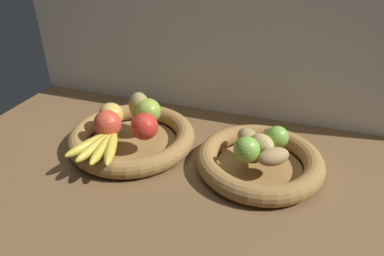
# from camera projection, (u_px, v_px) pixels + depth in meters

# --- Properties ---
(ground_plane) EXTENTS (1.40, 0.90, 0.03)m
(ground_plane) POSITION_uv_depth(u_px,v_px,m) (195.00, 161.00, 0.98)
(ground_plane) COLOR brown
(back_wall) EXTENTS (1.40, 0.03, 0.55)m
(back_wall) POSITION_uv_depth(u_px,v_px,m) (226.00, 30.00, 1.08)
(back_wall) COLOR silver
(back_wall) RESTS_ON ground_plane
(fruit_bowl_left) EXTENTS (0.36, 0.36, 0.05)m
(fruit_bowl_left) POSITION_uv_depth(u_px,v_px,m) (132.00, 138.00, 1.01)
(fruit_bowl_left) COLOR olive
(fruit_bowl_left) RESTS_ON ground_plane
(fruit_bowl_right) EXTENTS (0.33, 0.33, 0.05)m
(fruit_bowl_right) POSITION_uv_depth(u_px,v_px,m) (259.00, 162.00, 0.91)
(fruit_bowl_right) COLOR olive
(fruit_bowl_right) RESTS_ON ground_plane
(apple_golden_left) EXTENTS (0.07, 0.07, 0.07)m
(apple_golden_left) POSITION_uv_depth(u_px,v_px,m) (111.00, 115.00, 1.00)
(apple_golden_left) COLOR gold
(apple_golden_left) RESTS_ON fruit_bowl_left
(apple_green_back) EXTENTS (0.07, 0.07, 0.07)m
(apple_green_back) POSITION_uv_depth(u_px,v_px,m) (148.00, 111.00, 1.02)
(apple_green_back) COLOR #8CAD3D
(apple_green_back) RESTS_ON fruit_bowl_left
(apple_red_right) EXTENTS (0.07, 0.07, 0.07)m
(apple_red_right) POSITION_uv_depth(u_px,v_px,m) (144.00, 127.00, 0.94)
(apple_red_right) COLOR red
(apple_red_right) RESTS_ON fruit_bowl_left
(apple_red_front) EXTENTS (0.08, 0.08, 0.08)m
(apple_red_front) POSITION_uv_depth(u_px,v_px,m) (107.00, 124.00, 0.95)
(apple_red_front) COLOR #CC422D
(apple_red_front) RESTS_ON fruit_bowl_left
(pear_brown) EXTENTS (0.09, 0.09, 0.08)m
(pear_brown) POSITION_uv_depth(u_px,v_px,m) (139.00, 106.00, 1.04)
(pear_brown) COLOR olive
(pear_brown) RESTS_ON fruit_bowl_left
(banana_bunch_front) EXTENTS (0.14, 0.17, 0.03)m
(banana_bunch_front) POSITION_uv_depth(u_px,v_px,m) (101.00, 146.00, 0.90)
(banana_bunch_front) COLOR gold
(banana_bunch_front) RESTS_ON fruit_bowl_left
(potato_oblong) EXTENTS (0.08, 0.09, 0.04)m
(potato_oblong) POSITION_uv_depth(u_px,v_px,m) (248.00, 137.00, 0.92)
(potato_oblong) COLOR #A38451
(potato_oblong) RESTS_ON fruit_bowl_right
(potato_large) EXTENTS (0.09, 0.08, 0.05)m
(potato_large) POSITION_uv_depth(u_px,v_px,m) (261.00, 145.00, 0.88)
(potato_large) COLOR tan
(potato_large) RESTS_ON fruit_bowl_right
(potato_back) EXTENTS (0.07, 0.09, 0.05)m
(potato_back) POSITION_uv_depth(u_px,v_px,m) (273.00, 137.00, 0.92)
(potato_back) COLOR tan
(potato_back) RESTS_ON fruit_bowl_right
(potato_small) EXTENTS (0.09, 0.09, 0.04)m
(potato_small) POSITION_uv_depth(u_px,v_px,m) (274.00, 157.00, 0.85)
(potato_small) COLOR #A38451
(potato_small) RESTS_ON fruit_bowl_right
(lime_near) EXTENTS (0.07, 0.07, 0.07)m
(lime_near) POSITION_uv_depth(u_px,v_px,m) (247.00, 149.00, 0.85)
(lime_near) COLOR #7AAD3D
(lime_near) RESTS_ON fruit_bowl_right
(lime_far) EXTENTS (0.06, 0.06, 0.06)m
(lime_far) POSITION_uv_depth(u_px,v_px,m) (277.00, 137.00, 0.91)
(lime_far) COLOR #7AAD3D
(lime_far) RESTS_ON fruit_bowl_right
(chili_pepper) EXTENTS (0.10, 0.02, 0.02)m
(chili_pepper) POSITION_uv_depth(u_px,v_px,m) (256.00, 156.00, 0.87)
(chili_pepper) COLOR red
(chili_pepper) RESTS_ON fruit_bowl_right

